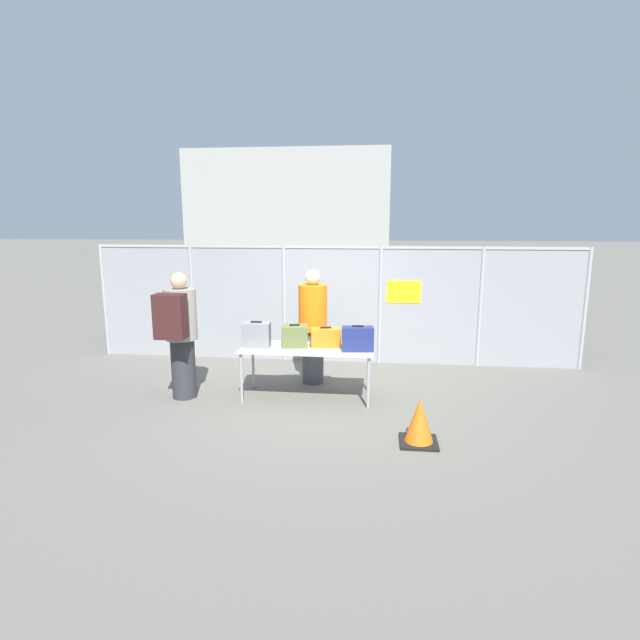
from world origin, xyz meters
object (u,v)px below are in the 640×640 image
(suitcase_orange, at_px, (326,337))
(security_worker_near, at_px, (313,325))
(inspection_table, at_px, (307,351))
(utility_trailer, at_px, (447,316))
(suitcase_navy, at_px, (358,339))
(traveler_hooded, at_px, (180,331))
(suitcase_olive, at_px, (295,336))
(suitcase_grey, at_px, (256,335))
(traffic_cone, at_px, (419,423))

(suitcase_orange, relative_size, security_worker_near, 0.25)
(inspection_table, relative_size, utility_trailer, 0.51)
(suitcase_orange, relative_size, suitcase_navy, 1.01)
(inspection_table, relative_size, traveler_hooded, 1.03)
(inspection_table, bearing_deg, suitcase_olive, 163.79)
(inspection_table, bearing_deg, utility_trailer, 60.48)
(suitcase_grey, bearing_deg, suitcase_orange, 7.63)
(inspection_table, bearing_deg, traffic_cone, -42.04)
(inspection_table, xyz_separation_m, suitcase_olive, (-0.19, 0.06, 0.21))
(inspection_table, relative_size, suitcase_olive, 4.54)
(security_worker_near, relative_size, traffic_cone, 3.30)
(utility_trailer, bearing_deg, security_worker_near, -124.14)
(inspection_table, bearing_deg, suitcase_orange, 20.55)
(inspection_table, height_order, security_worker_near, security_worker_near)
(suitcase_grey, height_order, suitcase_olive, suitcase_grey)
(suitcase_olive, relative_size, security_worker_near, 0.23)
(traveler_hooded, distance_m, utility_trailer, 6.54)
(security_worker_near, bearing_deg, suitcase_grey, 60.71)
(suitcase_orange, bearing_deg, traveler_hooded, -170.79)
(inspection_table, xyz_separation_m, suitcase_grey, (-0.73, -0.04, 0.23))
(suitcase_grey, relative_size, suitcase_navy, 0.90)
(suitcase_olive, bearing_deg, security_worker_near, 75.25)
(traveler_hooded, relative_size, security_worker_near, 1.02)
(traffic_cone, bearing_deg, security_worker_near, 126.00)
(suitcase_orange, relative_size, traffic_cone, 0.84)
(security_worker_near, bearing_deg, suitcase_olive, 89.08)
(suitcase_navy, xyz_separation_m, security_worker_near, (-0.74, 0.83, 0.00))
(suitcase_grey, height_order, traffic_cone, suitcase_grey)
(suitcase_grey, bearing_deg, traveler_hooded, -169.34)
(suitcase_orange, distance_m, traveler_hooded, 2.09)
(suitcase_grey, height_order, suitcase_navy, suitcase_grey)
(suitcase_navy, distance_m, utility_trailer, 5.05)
(traveler_hooded, bearing_deg, suitcase_navy, -0.11)
(suitcase_navy, bearing_deg, traffic_cone, -58.35)
(suitcase_orange, height_order, suitcase_navy, suitcase_navy)
(utility_trailer, bearing_deg, traffic_cone, -100.32)
(suitcase_navy, height_order, utility_trailer, suitcase_navy)
(suitcase_grey, xyz_separation_m, suitcase_navy, (1.46, -0.06, -0.01))
(suitcase_orange, height_order, utility_trailer, suitcase_orange)
(utility_trailer, bearing_deg, suitcase_grey, -125.80)
(suitcase_orange, bearing_deg, suitcase_navy, -22.40)
(suitcase_olive, distance_m, security_worker_near, 0.70)
(suitcase_olive, height_order, security_worker_near, security_worker_near)
(suitcase_grey, bearing_deg, inspection_table, 2.81)
(traveler_hooded, bearing_deg, suitcase_olive, 7.02)
(suitcase_olive, xyz_separation_m, traffic_cone, (1.70, -1.41, -0.66))
(traffic_cone, bearing_deg, utility_trailer, 79.68)
(suitcase_orange, bearing_deg, suitcase_grey, -172.37)
(suitcase_olive, height_order, traveler_hooded, traveler_hooded)
(suitcase_grey, xyz_separation_m, suitcase_olive, (0.54, 0.09, -0.03))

